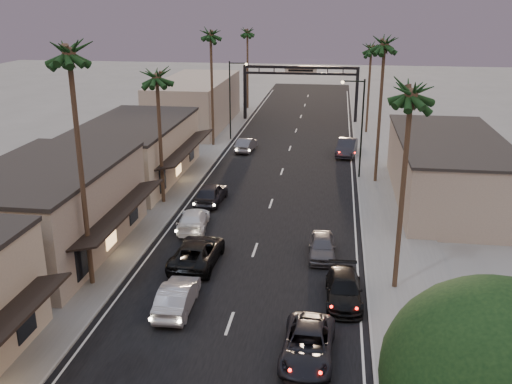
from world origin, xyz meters
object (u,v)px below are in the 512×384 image
(streetlight_left, at_px, (232,94))
(oncoming_pickup, at_px, (197,252))
(palm_ld, at_px, (211,31))
(palm_rb, at_px, (385,39))
(curbside_black, at_px, (344,290))
(curbside_near, at_px, (308,345))
(palm_rc, at_px, (372,45))
(arch, at_px, (300,79))
(palm_lb, at_px, (68,46))
(streetlight_right, at_px, (359,121))
(oncoming_silver, at_px, (177,296))
(palm_ra, at_px, (412,86))
(palm_lc, at_px, (156,71))
(palm_far, at_px, (247,29))

(streetlight_left, height_order, oncoming_pickup, streetlight_left)
(palm_ld, xyz_separation_m, oncoming_pickup, (5.36, -29.50, -11.64))
(palm_rb, relative_size, curbside_black, 2.97)
(curbside_near, relative_size, curbside_black, 1.05)
(palm_rc, height_order, oncoming_pickup, palm_rc)
(arch, bearing_deg, palm_lb, -100.16)
(streetlight_left, height_order, palm_ld, palm_ld)
(streetlight_right, distance_m, streetlight_left, 18.99)
(palm_ld, height_order, oncoming_pickup, palm_ld)
(oncoming_silver, bearing_deg, curbside_near, 152.58)
(curbside_black, bearing_deg, palm_ra, 31.05)
(palm_rc, bearing_deg, oncoming_silver, -104.75)
(palm_lc, relative_size, oncoming_pickup, 2.17)
(curbside_near, bearing_deg, curbside_black, 75.19)
(palm_rc, bearing_deg, palm_rb, -90.00)
(oncoming_pickup, distance_m, oncoming_silver, 5.51)
(palm_ld, bearing_deg, palm_lc, -90.00)
(arch, relative_size, oncoming_pickup, 2.71)
(streetlight_right, height_order, curbside_black, streetlight_right)
(palm_lc, bearing_deg, palm_rb, 24.94)
(palm_ld, height_order, palm_ra, palm_ld)
(palm_ra, bearing_deg, palm_rb, 90.00)
(palm_rb, bearing_deg, streetlight_right, 149.24)
(palm_lc, distance_m, curbside_near, 25.13)
(palm_far, bearing_deg, palm_ld, -90.75)
(curbside_near, height_order, curbside_black, curbside_near)
(palm_lb, height_order, curbside_black, palm_lb)
(streetlight_left, bearing_deg, palm_far, 93.95)
(streetlight_left, distance_m, curbside_black, 38.32)
(palm_far, relative_size, curbside_near, 2.62)
(palm_far, distance_m, oncoming_pickup, 53.81)
(arch, xyz_separation_m, streetlight_left, (-6.92, -12.00, -0.20))
(arch, bearing_deg, palm_rc, -34.89)
(palm_lc, height_order, palm_ra, palm_ra)
(streetlight_left, bearing_deg, palm_rc, 21.14)
(palm_lb, bearing_deg, palm_far, 89.69)
(palm_rb, bearing_deg, oncoming_silver, -115.76)
(palm_rc, bearing_deg, palm_far, 140.36)
(palm_ra, xyz_separation_m, curbside_black, (-2.89, -1.88, -10.75))
(palm_lc, relative_size, palm_rb, 0.86)
(arch, xyz_separation_m, curbside_black, (5.71, -47.88, -4.84))
(palm_lb, bearing_deg, palm_lc, 90.00)
(streetlight_left, relative_size, curbside_black, 1.88)
(arch, distance_m, streetlight_right, 25.94)
(palm_far, bearing_deg, palm_rc, -39.64)
(palm_lb, distance_m, palm_ld, 33.01)
(palm_ld, distance_m, palm_rb, 20.42)
(oncoming_silver, bearing_deg, palm_rc, -106.55)
(palm_rb, height_order, curbside_near, palm_rb)
(streetlight_left, relative_size, palm_far, 0.68)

